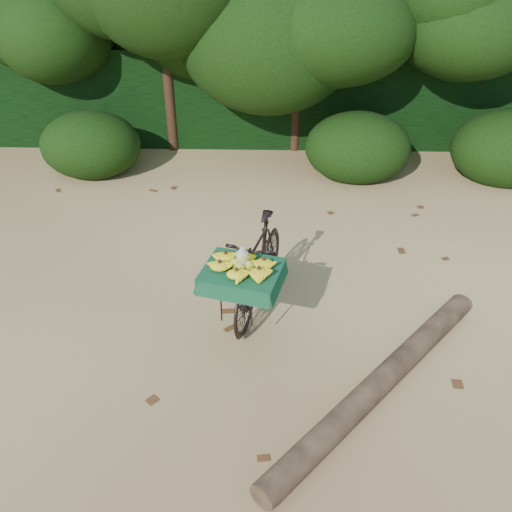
{
  "coord_description": "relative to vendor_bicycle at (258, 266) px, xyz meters",
  "views": [
    {
      "loc": [
        0.03,
        -4.32,
        3.91
      ],
      "look_at": [
        -0.1,
        0.35,
        0.88
      ],
      "focal_mm": 38.0,
      "sensor_mm": 36.0,
      "label": 1
    }
  ],
  "objects": [
    {
      "name": "vendor_bicycle",
      "position": [
        0.0,
        0.0,
        0.0
      ],
      "size": [
        1.07,
        1.89,
        1.06
      ],
      "rotation": [
        0.0,
        0.0,
        -0.26
      ],
      "color": "black",
      "rests_on": "ground"
    },
    {
      "name": "bush_clumps",
      "position": [
        0.58,
        3.64,
        -0.09
      ],
      "size": [
        8.8,
        1.7,
        0.9
      ],
      "primitive_type": null,
      "color": "black",
      "rests_on": "ground"
    },
    {
      "name": "leaf_litter",
      "position": [
        0.08,
        -0.01,
        -0.54
      ],
      "size": [
        7.0,
        7.3,
        0.01
      ],
      "primitive_type": null,
      "color": "#512D15",
      "rests_on": "ground"
    },
    {
      "name": "ground",
      "position": [
        0.08,
        -0.66,
        -0.54
      ],
      "size": [
        80.0,
        80.0,
        0.0
      ],
      "primitive_type": "plane",
      "color": "tan",
      "rests_on": "ground"
    },
    {
      "name": "hedge_backdrop",
      "position": [
        0.08,
        5.64,
        0.36
      ],
      "size": [
        26.0,
        1.8,
        1.8
      ],
      "primitive_type": "cube",
      "color": "black",
      "rests_on": "ground"
    },
    {
      "name": "tree_row",
      "position": [
        -0.57,
        4.84,
        1.46
      ],
      "size": [
        14.5,
        2.0,
        4.0
      ],
      "primitive_type": null,
      "color": "black",
      "rests_on": "ground"
    },
    {
      "name": "fallen_log",
      "position": [
        1.19,
        -1.3,
        -0.43
      ],
      "size": [
        2.4,
        2.62,
        0.24
      ],
      "primitive_type": "cylinder",
      "rotation": [
        1.57,
        0.0,
        -0.73
      ],
      "color": "brown",
      "rests_on": "ground"
    }
  ]
}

